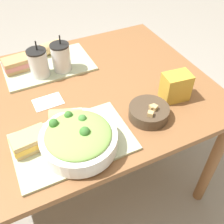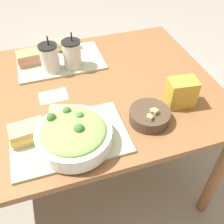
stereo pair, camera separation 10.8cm
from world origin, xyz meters
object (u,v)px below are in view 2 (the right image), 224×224
soup_bowl (150,115)px  baguette_near (67,112)px  drink_cup_red (72,55)px  sandwich_far (31,57)px  sandwich_near (28,133)px  baguette_far (66,44)px  napkin_folded (53,96)px  drink_cup_dark (50,59)px  salad_bowl (74,134)px  chip_bag (181,93)px

soup_bowl → baguette_near: (-0.32, 0.11, 0.02)m
drink_cup_red → sandwich_far: bearing=154.0°
sandwich_near → baguette_near: 0.18m
baguette_far → napkin_folded: bearing=151.8°
sandwich_near → baguette_far: 0.67m
sandwich_near → drink_cup_dark: bearing=65.3°
baguette_near → drink_cup_dark: size_ratio=0.78×
sandwich_near → baguette_near: baguette_near is taller
salad_bowl → soup_bowl: (0.32, 0.03, -0.03)m
sandwich_near → chip_bag: (0.66, 0.01, 0.02)m
sandwich_far → napkin_folded: sandwich_far is taller
baguette_far → chip_bag: (0.40, -0.61, 0.02)m
baguette_far → napkin_folded: size_ratio=0.93×
salad_bowl → drink_cup_red: (0.10, 0.51, 0.02)m
baguette_near → baguette_far: size_ratio=1.21×
sandwich_near → sandwich_far: (0.06, 0.54, 0.00)m
drink_cup_red → soup_bowl: bearing=-65.1°
salad_bowl → napkin_folded: 0.32m
drink_cup_red → chip_bag: bearing=-47.2°
drink_cup_red → napkin_folded: bearing=-124.3°
sandwich_near → baguette_near: size_ratio=0.97×
sandwich_near → drink_cup_red: drink_cup_red is taller
baguette_far → drink_cup_dark: bearing=139.4°
baguette_near → drink_cup_red: 0.39m
sandwich_near → chip_bag: size_ratio=1.11×
sandwich_near → napkin_folded: 0.27m
napkin_folded → sandwich_far: bearing=102.5°
salad_bowl → napkin_folded: size_ratio=2.18×
napkin_folded → drink_cup_red: bearing=55.7°
soup_bowl → sandwich_far: size_ratio=1.13×
soup_bowl → sandwich_far: 0.72m
baguette_far → sandwich_far: bearing=103.1°
sandwich_near → napkin_folded: size_ratio=1.09×
chip_bag → napkin_folded: 0.58m
sandwich_far → chip_bag: size_ratio=1.16×
sandwich_far → drink_cup_red: bearing=-30.9°
baguette_far → napkin_folded: baguette_far is taller
salad_bowl → napkin_folded: (-0.04, 0.31, -0.06)m
chip_bag → napkin_folded: chip_bag is taller
sandwich_near → chip_bag: chip_bag is taller
drink_cup_red → napkin_folded: size_ratio=1.45×
sandwich_near → napkin_folded: bearing=55.9°
sandwich_near → sandwich_far: same height
soup_bowl → sandwich_near: size_ratio=1.18×
drink_cup_dark → drink_cup_red: bearing=0.0°
salad_bowl → sandwich_near: size_ratio=2.00×
sandwich_far → napkin_folded: (0.07, -0.30, -0.04)m
sandwich_far → baguette_far: 0.22m
sandwich_near → soup_bowl: bearing=-10.8°
napkin_folded → salad_bowl: bearing=-83.1°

